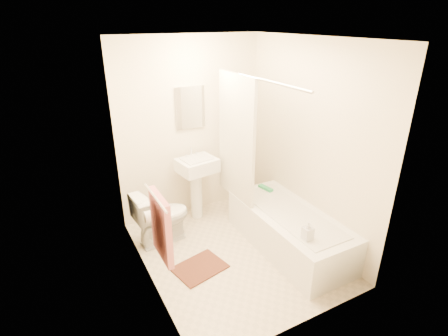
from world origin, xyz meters
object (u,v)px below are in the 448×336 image
sink (197,186)px  bathtub (289,230)px  bath_mat (200,268)px  soap_bottle (308,231)px  toilet (162,217)px

sink → bathtub: sink is taller
bath_mat → soap_bottle: 1.26m
sink → bath_mat: (-0.44, -1.02, -0.47)m
sink → bath_mat: bearing=-121.3°
soap_bottle → bath_mat: bearing=145.7°
bathtub → soap_bottle: size_ratio=7.81×
bathtub → bath_mat: 1.15m
toilet → bathtub: bearing=-128.4°
toilet → bathtub: 1.54m
toilet → bath_mat: toilet is taller
toilet → soap_bottle: bearing=-145.8°
bath_mat → soap_bottle: bearing=-34.3°
bathtub → bath_mat: (-1.12, 0.13, -0.22)m
soap_bottle → sink: bearing=106.7°
soap_bottle → toilet: bearing=129.6°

